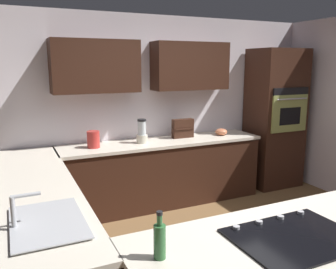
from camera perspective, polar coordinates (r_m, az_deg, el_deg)
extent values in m
plane|color=brown|center=(3.79, 11.96, -19.60)|extent=(14.00, 14.00, 0.00)
cube|color=silver|center=(5.12, -1.59, 4.27)|extent=(6.00, 0.10, 2.60)
cube|color=#381E14|center=(5.05, 3.62, 11.05)|extent=(1.10, 0.34, 0.66)
cube|color=#381E14|center=(4.57, -11.72, 10.80)|extent=(1.10, 0.34, 0.66)
cube|color=#381E14|center=(4.92, -0.86, -6.39)|extent=(2.80, 0.60, 0.86)
cube|color=silver|center=(4.81, -0.87, -1.28)|extent=(2.84, 0.64, 0.04)
cube|color=#381E14|center=(3.47, -19.99, -15.06)|extent=(0.60, 2.90, 0.86)
cube|color=silver|center=(3.30, -20.52, -8.01)|extent=(0.64, 2.94, 0.04)
cube|color=silver|center=(2.35, 20.02, -16.03)|extent=(2.05, 0.96, 0.04)
cube|color=#381E14|center=(5.82, 16.95, 2.49)|extent=(0.80, 0.60, 2.17)
cube|color=#939E51|center=(5.58, 19.17, 3.26)|extent=(0.66, 0.03, 0.56)
cube|color=black|center=(5.58, 19.23, 2.84)|extent=(0.40, 0.01, 0.26)
cube|color=black|center=(5.55, 19.39, 6.63)|extent=(0.66, 0.02, 0.11)
cylinder|color=silver|center=(5.53, 19.57, 5.47)|extent=(0.56, 0.02, 0.02)
cube|color=#515456|center=(2.66, -19.38, -11.96)|extent=(0.40, 0.30, 0.02)
cube|color=#515456|center=(2.35, -18.51, -15.09)|extent=(0.40, 0.30, 0.02)
cube|color=#B7BABF|center=(2.50, -18.99, -13.24)|extent=(0.46, 0.70, 0.01)
cylinder|color=#B7BABF|center=(2.46, -23.86, -11.70)|extent=(0.03, 0.03, 0.22)
cylinder|color=#B7BABF|center=(2.42, -22.16, -9.13)|extent=(0.18, 0.02, 0.02)
cube|color=black|center=(2.33, 20.06, -15.44)|extent=(0.76, 0.56, 0.01)
cylinder|color=#B2B2B7|center=(2.65, 20.78, -11.78)|extent=(0.04, 0.04, 0.02)
cylinder|color=#B2B2B7|center=(2.53, 17.85, -12.68)|extent=(0.04, 0.04, 0.02)
cylinder|color=#B2B2B7|center=(2.42, 14.61, -13.63)|extent=(0.04, 0.04, 0.02)
cylinder|color=#B2B2B7|center=(2.32, 11.05, -14.62)|extent=(0.04, 0.04, 0.02)
cylinder|color=beige|center=(4.68, -4.25, -0.71)|extent=(0.15, 0.15, 0.11)
cylinder|color=silver|center=(4.65, -4.27, 1.06)|extent=(0.11, 0.11, 0.18)
cylinder|color=black|center=(4.64, -4.29, 2.34)|extent=(0.12, 0.12, 0.03)
ellipsoid|color=#CC724C|center=(5.24, 8.65, 0.44)|extent=(0.18, 0.18, 0.10)
cube|color=#381E14|center=(4.99, 2.42, 1.00)|extent=(0.31, 0.10, 0.27)
cube|color=#381E14|center=(4.95, 2.71, 0.90)|extent=(0.30, 0.02, 0.02)
cylinder|color=red|center=(4.49, -12.04, -0.79)|extent=(0.16, 0.16, 0.21)
cylinder|color=#336B38|center=(1.97, -1.36, -17.07)|extent=(0.07, 0.07, 0.19)
cylinder|color=#336B38|center=(1.91, -1.38, -13.77)|extent=(0.03, 0.03, 0.06)
cylinder|color=black|center=(1.90, -1.39, -12.68)|extent=(0.03, 0.03, 0.02)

